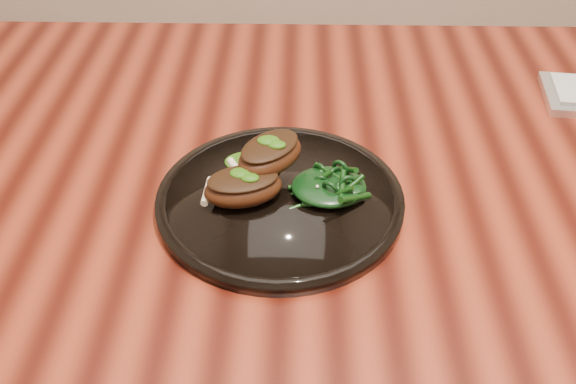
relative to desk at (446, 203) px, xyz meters
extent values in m
cube|color=#360C06|center=(0.00, 0.00, 0.06)|extent=(1.60, 0.80, 0.04)
cylinder|color=#3B1F0D|center=(-0.74, 0.34, -0.31)|extent=(0.06, 0.06, 0.71)
cylinder|color=black|center=(-0.23, -0.11, 0.09)|extent=(0.29, 0.29, 0.02)
torus|color=black|center=(-0.23, -0.11, 0.09)|extent=(0.29, 0.29, 0.01)
cylinder|color=black|center=(-0.23, -0.11, 0.10)|extent=(0.19, 0.19, 0.00)
ellipsoid|color=#3A1A0B|center=(-0.27, -0.12, 0.12)|extent=(0.10, 0.08, 0.03)
ellipsoid|color=black|center=(-0.27, -0.12, 0.13)|extent=(0.09, 0.07, 0.01)
cylinder|color=beige|center=(-0.31, -0.12, 0.11)|extent=(0.01, 0.04, 0.01)
ellipsoid|color=#194707|center=(-0.27, -0.12, 0.14)|extent=(0.03, 0.02, 0.01)
ellipsoid|color=#3A1A0B|center=(-0.24, -0.08, 0.13)|extent=(0.10, 0.11, 0.03)
ellipsoid|color=black|center=(-0.24, -0.08, 0.15)|extent=(0.09, 0.10, 0.01)
cylinder|color=beige|center=(-0.28, -0.10, 0.13)|extent=(0.03, 0.04, 0.01)
ellipsoid|color=#194707|center=(-0.24, -0.08, 0.15)|extent=(0.03, 0.02, 0.01)
ellipsoid|color=#194707|center=(-0.26, -0.05, 0.10)|extent=(0.07, 0.05, 0.00)
ellipsoid|color=black|center=(-0.17, -0.10, 0.11)|extent=(0.09, 0.08, 0.02)
camera|label=1|loc=(-0.21, -0.69, 0.57)|focal=40.00mm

